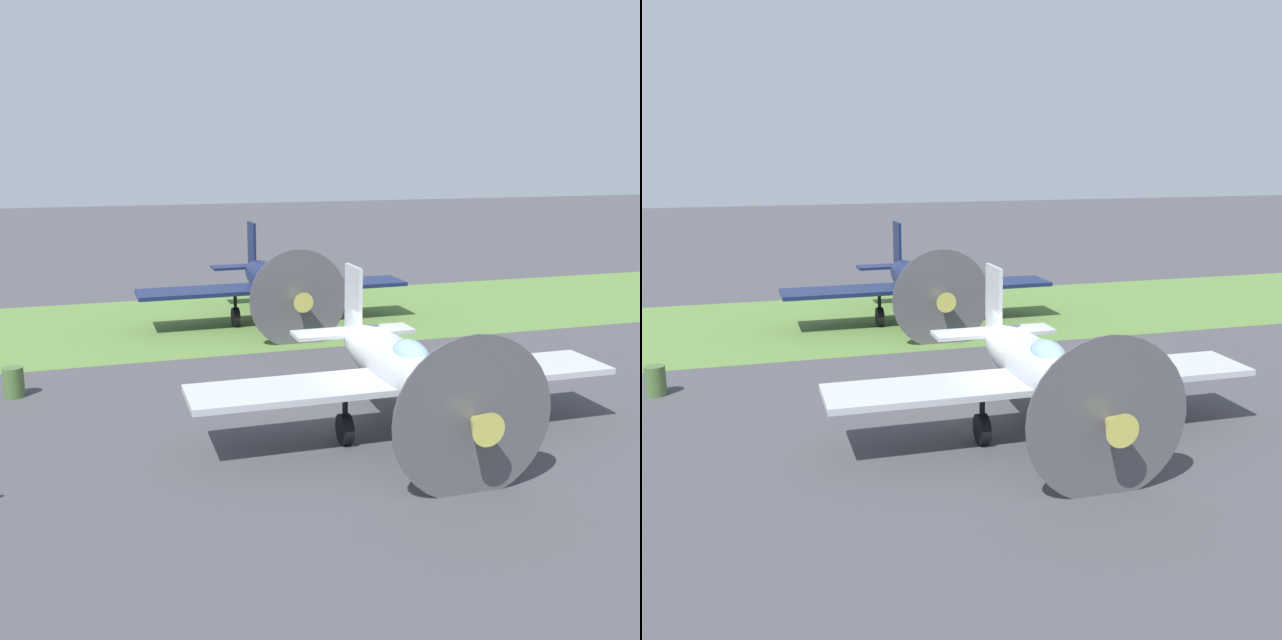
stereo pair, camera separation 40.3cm
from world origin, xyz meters
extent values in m
plane|color=#424247|center=(0.00, 0.00, 0.00)|extent=(160.00, 160.00, 0.00)
cube|color=#567A38|center=(0.00, -11.64, 0.00)|extent=(120.00, 11.00, 0.01)
ellipsoid|color=#B2B7BC|center=(-0.15, 2.23, 1.66)|extent=(1.47, 7.81, 1.42)
cube|color=#B2B7BC|center=(-0.15, 2.69, 1.49)|extent=(11.03, 2.02, 0.16)
cube|color=#B2B7BC|center=(-0.17, -1.33, 2.70)|extent=(0.12, 1.26, 2.18)
cube|color=#B2B7BC|center=(-0.17, -1.33, 1.78)|extent=(3.68, 1.06, 0.11)
cone|color=#B7B24C|center=(-0.13, 6.42, 1.66)|extent=(0.74, 0.81, 0.73)
cylinder|color=#4C4C51|center=(-0.13, 6.19, 1.66)|extent=(3.67, 0.07, 3.67)
ellipsoid|color=#8CB2C6|center=(-0.15, 2.91, 2.16)|extent=(0.81, 1.61, 0.80)
cylinder|color=black|center=(-1.81, 2.81, 0.39)|extent=(0.26, 0.78, 0.78)
cylinder|color=black|center=(-1.81, 2.81, 0.94)|extent=(0.14, 0.14, 1.10)
cylinder|color=black|center=(1.52, 2.79, 0.39)|extent=(0.26, 0.78, 0.78)
cylinder|color=black|center=(1.52, 2.79, 0.94)|extent=(0.14, 0.14, 1.10)
cylinder|color=black|center=(-0.17, -1.45, 0.18)|extent=(0.14, 0.37, 0.37)
ellipsoid|color=#141E47|center=(-0.05, -11.06, 1.69)|extent=(1.52, 7.96, 1.45)
cube|color=#141E47|center=(-0.05, -10.59, 1.52)|extent=(11.24, 2.09, 0.16)
cube|color=#141E47|center=(-0.01, -14.68, 2.75)|extent=(0.13, 1.29, 2.22)
cube|color=#141E47|center=(-0.01, -14.68, 1.81)|extent=(3.75, 1.09, 0.12)
cone|color=#B7B24C|center=(-0.09, -6.79, 1.69)|extent=(0.76, 0.83, 0.75)
cylinder|color=#4C4C51|center=(-0.09, -7.03, 1.69)|extent=(3.74, 0.08, 3.74)
ellipsoid|color=#8CB2C6|center=(-0.05, -10.36, 2.20)|extent=(0.83, 1.64, 0.82)
cylinder|color=black|center=(-1.75, -10.49, 0.40)|extent=(0.26, 0.80, 0.79)
cylinder|color=black|center=(-1.75, -10.49, 0.96)|extent=(0.14, 0.14, 1.12)
cylinder|color=black|center=(1.64, -10.46, 0.40)|extent=(0.26, 0.80, 0.79)
cylinder|color=black|center=(1.64, -10.46, 0.96)|extent=(0.14, 0.14, 1.12)
cylinder|color=black|center=(-0.01, -14.80, 0.19)|extent=(0.14, 0.38, 0.37)
cylinder|color=#476633|center=(9.64, -3.57, 0.45)|extent=(0.60, 0.60, 0.90)
camera|label=1|loc=(7.37, 19.37, 7.19)|focal=42.29mm
camera|label=2|loc=(6.98, 19.49, 7.19)|focal=42.29mm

